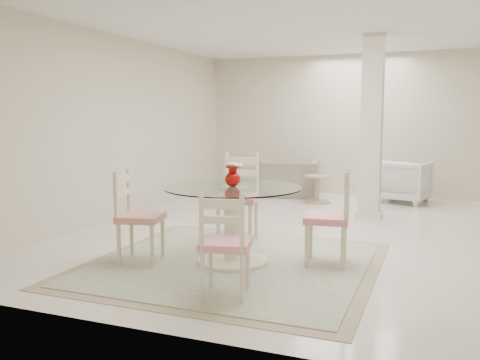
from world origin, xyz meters
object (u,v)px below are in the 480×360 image
(column, at_px, (372,128))
(armchair_white, at_px, (404,181))
(recliner_taupe, at_px, (290,178))
(side_table, at_px, (318,190))
(dining_chair_north, at_px, (239,190))
(dining_chair_east, at_px, (334,211))
(dining_chair_west, at_px, (134,210))
(dining_table, at_px, (233,225))
(red_vase, at_px, (233,175))
(dining_chair_south, at_px, (224,237))

(column, xyz_separation_m, armchair_white, (0.40, 1.62, -0.98))
(armchair_white, bearing_deg, recliner_taupe, 15.50)
(column, relative_size, side_table, 5.54)
(dining_chair_north, height_order, armchair_white, dining_chair_north)
(dining_chair_east, bearing_deg, dining_chair_west, -79.36)
(column, distance_m, dining_chair_west, 3.97)
(dining_table, relative_size, dining_chair_east, 1.29)
(recliner_taupe, bearing_deg, armchair_white, 170.72)
(dining_chair_west, relative_size, recliner_taupe, 1.00)
(dining_chair_north, bearing_deg, dining_chair_east, -36.38)
(red_vase, distance_m, recliner_taupe, 4.69)
(dining_chair_north, xyz_separation_m, recliner_taupe, (-0.39, 3.63, -0.28))
(dining_chair_south, height_order, recliner_taupe, dining_chair_south)
(column, height_order, dining_chair_north, column)
(red_vase, distance_m, armchair_white, 4.90)
(dining_chair_east, height_order, recliner_taupe, dining_chair_east)
(dining_chair_west, bearing_deg, dining_chair_south, -128.88)
(dining_chair_north, xyz_separation_m, dining_chair_west, (-0.65, -1.29, -0.06))
(column, bearing_deg, dining_table, -107.95)
(red_vase, bearing_deg, side_table, 90.43)
(dining_table, height_order, dining_chair_north, dining_chair_north)
(red_vase, xyz_separation_m, recliner_taupe, (-0.70, 4.60, -0.58))
(dining_table, relative_size, dining_chair_north, 1.18)
(dining_chair_south, bearing_deg, dining_chair_north, -84.78)
(dining_table, height_order, red_vase, red_vase)
(column, distance_m, dining_chair_south, 4.15)
(dining_chair_east, distance_m, side_table, 3.88)
(column, xyz_separation_m, dining_chair_south, (-0.67, -4.01, -0.82))
(red_vase, xyz_separation_m, dining_chair_north, (-0.31, 0.97, -0.30))
(dining_chair_west, height_order, recliner_taupe, dining_chair_west)
(dining_table, bearing_deg, armchair_white, 73.41)
(column, bearing_deg, red_vase, -107.96)
(dining_table, height_order, armchair_white, dining_table)
(side_table, bearing_deg, dining_table, -89.58)
(red_vase, bearing_deg, dining_chair_south, -71.89)
(dining_chair_west, bearing_deg, side_table, -24.28)
(recliner_taupe, relative_size, armchair_white, 1.30)
(column, relative_size, recliner_taupe, 2.54)
(dining_table, distance_m, side_table, 4.05)
(red_vase, bearing_deg, dining_chair_west, -161.74)
(dining_chair_east, xyz_separation_m, dining_chair_south, (-0.65, -1.28, -0.04))
(red_vase, xyz_separation_m, dining_chair_west, (-0.97, -0.32, -0.36))
(side_table, bearing_deg, dining_chair_south, -86.04)
(red_vase, relative_size, recliner_taupe, 0.23)
(dining_chair_west, bearing_deg, red_vase, -83.87)
(dining_chair_north, xyz_separation_m, armchair_white, (1.70, 3.69, -0.25))
(column, bearing_deg, dining_chair_west, -120.16)
(dining_chair_south, relative_size, armchair_white, 1.23)
(column, height_order, dining_chair_west, column)
(dining_chair_west, distance_m, side_table, 4.47)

